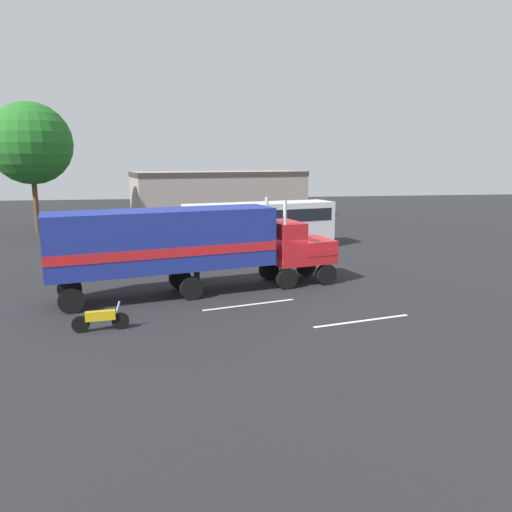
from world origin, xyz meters
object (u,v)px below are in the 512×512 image
(person_bystander, at_px, (197,266))
(motorcycle, at_px, (101,319))
(parked_bus, at_px, (260,221))
(semi_truck, at_px, (187,243))
(tree_left, at_px, (31,144))
(parked_car, at_px, (106,252))

(person_bystander, distance_m, motorcycle, 8.11)
(parked_bus, distance_m, motorcycle, 18.38)
(semi_truck, height_order, tree_left, tree_left)
(person_bystander, bearing_deg, semi_truck, -103.34)
(semi_truck, distance_m, parked_car, 9.08)
(person_bystander, height_order, parked_car, person_bystander)
(person_bystander, xyz_separation_m, tree_left, (-13.31, 20.45, 6.95))
(parked_bus, xyz_separation_m, parked_car, (-10.35, -3.67, -1.26))
(semi_truck, relative_size, tree_left, 1.26)
(motorcycle, xyz_separation_m, tree_left, (-9.36, 27.51, 7.36))
(tree_left, bearing_deg, parked_car, -62.37)
(person_bystander, relative_size, parked_car, 0.34)
(semi_truck, xyz_separation_m, tree_left, (-12.77, 22.73, 5.32))
(parked_car, relative_size, tree_left, 0.42)
(parked_car, bearing_deg, person_bystander, -44.41)
(person_bystander, height_order, tree_left, tree_left)
(parked_car, xyz_separation_m, motorcycle, (1.39, -12.30, -0.33))
(person_bystander, xyz_separation_m, parked_bus, (5.00, 8.91, 1.17))
(parked_car, distance_m, tree_left, 18.55)
(parked_bus, height_order, tree_left, tree_left)
(person_bystander, bearing_deg, parked_bus, 60.69)
(person_bystander, distance_m, parked_car, 7.48)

